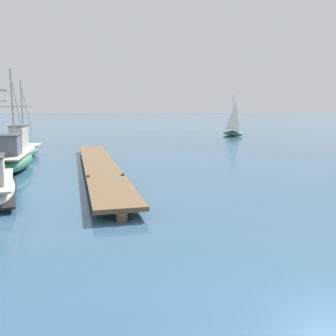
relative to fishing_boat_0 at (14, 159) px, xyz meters
The scene contains 4 objects.
floating_dock 5.04m from the fishing_boat_0, 14.12° to the right, with size 3.73×19.74×0.53m.
fishing_boat_0 is the anchor object (origin of this frame).
fishing_boat_2 5.28m from the fishing_boat_0, 97.46° to the left, with size 1.85×6.09×5.45m.
distant_sailboat 30.40m from the fishing_boat_0, 47.40° to the left, with size 2.74×3.96×4.96m.
Camera 1 is at (-3.86, -4.09, 3.66)m, focal length 40.26 mm.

